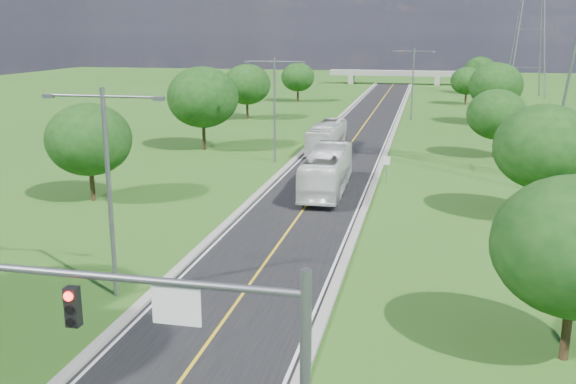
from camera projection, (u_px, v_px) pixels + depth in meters
name	position (u px, v px, depth m)	size (l,w,h in m)	color
ground	(354.00, 139.00, 75.32)	(260.00, 260.00, 0.00)	#2A5618
road	(360.00, 131.00, 80.99)	(8.00, 150.00, 0.06)	black
curb_left	(326.00, 130.00, 81.85)	(0.50, 150.00, 0.22)	gray
curb_right	(394.00, 132.00, 80.09)	(0.50, 150.00, 0.22)	gray
signal_mast	(220.00, 351.00, 15.59)	(8.54, 0.33, 7.20)	slate
speed_limit_sign	(387.00, 165.00, 53.00)	(0.55, 0.09, 2.40)	slate
overpass	(394.00, 74.00, 150.47)	(30.00, 3.00, 3.20)	gray
streetlight_near_left	(108.00, 176.00, 29.65)	(5.90, 0.25, 10.00)	slate
streetlight_mid_left	(275.00, 101.00, 60.89)	(5.90, 0.25, 10.00)	slate
streetlight_far_right	(413.00, 78.00, 89.66)	(5.90, 0.25, 10.00)	slate
power_tower_far	(531.00, 21.00, 118.56)	(9.00, 6.40, 28.00)	slate
tree_lb	(89.00, 139.00, 47.19)	(6.30, 6.30, 7.33)	black
tree_lc	(203.00, 97.00, 67.58)	(7.56, 7.56, 8.79)	black
tree_ld	(247.00, 84.00, 90.88)	(6.72, 6.72, 7.82)	black
tree_le	(298.00, 77.00, 113.24)	(5.88, 5.88, 6.84)	black
tree_ra	(576.00, 246.00, 23.93)	(6.30, 6.30, 7.33)	black
tree_rb	(545.00, 147.00, 42.38)	(6.72, 6.72, 7.82)	black
tree_rc	(497.00, 114.00, 63.57)	(5.88, 5.88, 6.84)	black
tree_rd	(496.00, 85.00, 85.65)	(7.14, 7.14, 8.30)	black
tree_re	(467.00, 81.00, 109.20)	(5.46, 5.46, 6.35)	black
tree_rf	(480.00, 70.00, 127.26)	(6.30, 6.30, 7.33)	black
bus_outbound	(327.00, 171.00, 50.28)	(2.83, 12.08, 3.36)	white
bus_inbound	(327.00, 137.00, 67.32)	(2.53, 10.81, 3.01)	white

